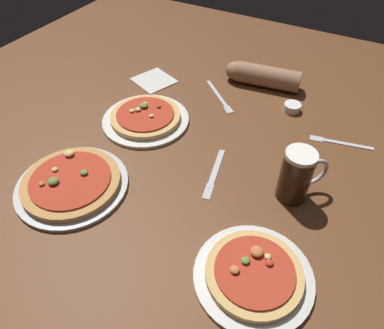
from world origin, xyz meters
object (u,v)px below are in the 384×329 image
at_px(pizza_plate_near, 254,274).
at_px(diner_arm, 260,75).
at_px(napkin_folded, 154,80).
at_px(beer_mug_dark, 297,175).
at_px(ramekin_sauce, 292,107).
at_px(pizza_plate_far, 146,118).
at_px(pizza_plate_side, 71,183).
at_px(fork_left, 219,96).
at_px(fork_spare, 340,142).
at_px(knife_right, 214,173).

bearing_deg(pizza_plate_near, diner_arm, 110.23).
relative_size(pizza_plate_near, napkin_folded, 1.90).
height_order(beer_mug_dark, ramekin_sauce, beer_mug_dark).
bearing_deg(napkin_folded, pizza_plate_far, -62.80).
xyz_separation_m(pizza_plate_side, ramekin_sauce, (0.45, 0.69, -0.00)).
xyz_separation_m(fork_left, fork_spare, (0.48, -0.05, -0.00)).
bearing_deg(pizza_plate_far, pizza_plate_side, -91.81).
xyz_separation_m(beer_mug_dark, knife_right, (-0.23, -0.03, -0.08)).
height_order(pizza_plate_far, ramekin_sauce, pizza_plate_far).
height_order(knife_right, diner_arm, diner_arm).
bearing_deg(ramekin_sauce, pizza_plate_far, -144.19).
distance_m(ramekin_sauce, diner_arm, 0.21).
bearing_deg(pizza_plate_near, ramekin_sauce, 100.16).
bearing_deg(pizza_plate_far, beer_mug_dark, -8.69).
distance_m(pizza_plate_side, diner_arm, 0.85).
distance_m(fork_left, fork_spare, 0.48).
bearing_deg(fork_spare, beer_mug_dark, -103.45).
bearing_deg(fork_spare, napkin_folded, 177.70).
height_order(pizza_plate_side, fork_spare, pizza_plate_side).
bearing_deg(pizza_plate_near, pizza_plate_far, 145.94).
bearing_deg(pizza_plate_near, fork_spare, 83.04).
xyz_separation_m(pizza_plate_near, napkin_folded, (-0.70, 0.63, -0.01)).
distance_m(napkin_folded, knife_right, 0.59).
distance_m(ramekin_sauce, napkin_folded, 0.57).
xyz_separation_m(pizza_plate_side, fork_left, (0.18, 0.64, -0.01)).
relative_size(beer_mug_dark, fork_left, 0.88).
bearing_deg(napkin_folded, knife_right, -38.30).
bearing_deg(ramekin_sauce, diner_arm, 147.31).
bearing_deg(pizza_plate_far, fork_spare, 18.55).
bearing_deg(pizza_plate_side, fork_spare, 41.89).
height_order(pizza_plate_near, diner_arm, diner_arm).
distance_m(pizza_plate_near, diner_arm, 0.87).
xyz_separation_m(pizza_plate_near, fork_left, (-0.40, 0.65, -0.01)).
relative_size(fork_left, fork_spare, 0.91).
relative_size(pizza_plate_far, fork_left, 1.65).
bearing_deg(fork_left, napkin_folded, -175.62).
height_order(napkin_folded, diner_arm, diner_arm).
relative_size(fork_left, diner_arm, 0.61).
bearing_deg(fork_spare, knife_right, -132.64).
distance_m(napkin_folded, diner_arm, 0.44).
relative_size(pizza_plate_side, ramekin_sauce, 5.25).
distance_m(pizza_plate_near, ramekin_sauce, 0.72).
height_order(pizza_plate_near, ramekin_sauce, pizza_plate_near).
relative_size(pizza_plate_near, fork_spare, 1.39).
relative_size(beer_mug_dark, diner_arm, 0.54).
bearing_deg(fork_left, knife_right, -66.41).
bearing_deg(fork_left, pizza_plate_side, -105.52).
height_order(pizza_plate_near, knife_right, pizza_plate_near).
bearing_deg(fork_left, diner_arm, 57.85).
relative_size(knife_right, diner_arm, 0.70).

